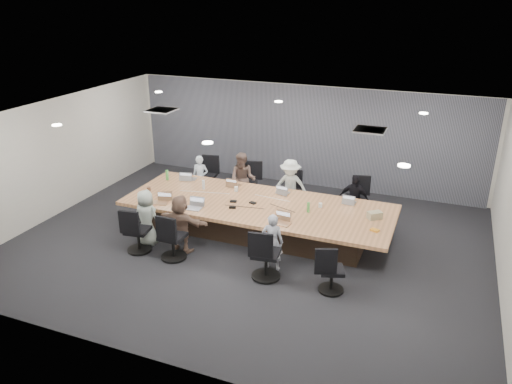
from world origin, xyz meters
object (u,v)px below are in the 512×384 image
at_px(person_3, 354,199).
at_px(bottle_green_left, 167,175).
at_px(person_5, 181,224).
at_px(canvas_bag, 375,215).
at_px(laptop_1, 234,185).
at_px(chair_0, 207,179).
at_px(chair_4, 138,234).
at_px(laptop_2, 283,192).
at_px(conference_table, 258,217).
at_px(snack_packet, 375,230).
at_px(person_6, 272,242).
at_px(bottle_green_right, 308,207).
at_px(stapler, 232,207).
at_px(person_2, 290,187).
at_px(chair_5, 173,240).
at_px(laptop_3, 349,202).
at_px(person_0, 200,178).
at_px(laptop_0, 190,179).
at_px(chair_1, 248,185).
at_px(chair_7, 332,274).
at_px(laptop_5, 193,208).
at_px(bottle_clear, 203,185).
at_px(laptop_4, 160,203).
at_px(laptop_6, 282,223).
at_px(chair_2, 294,194).
at_px(person_4, 147,218).
at_px(person_1, 243,180).
at_px(chair_6, 266,257).
at_px(chair_3, 356,202).
at_px(mug_brown, 149,189).

height_order(person_3, bottle_green_left, person_3).
height_order(person_5, canvas_bag, person_5).
bearing_deg(laptop_1, chair_0, -35.64).
height_order(chair_0, chair_4, chair_0).
bearing_deg(person_3, laptop_2, -156.51).
relative_size(conference_table, snack_packet, 36.87).
relative_size(person_6, bottle_green_right, 5.33).
xyz_separation_m(person_5, stapler, (0.79, 0.88, 0.14)).
bearing_deg(person_2, chair_5, -124.52).
relative_size(laptop_1, laptop_3, 1.03).
bearing_deg(chair_0, bottle_green_right, 143.09).
bearing_deg(person_0, laptop_0, -102.61).
xyz_separation_m(chair_1, bottle_green_right, (2.11, -1.74, 0.42)).
bearing_deg(chair_7, laptop_5, 144.99).
bearing_deg(stapler, bottle_clear, 124.01).
bearing_deg(snack_packet, laptop_4, -175.46).
xyz_separation_m(laptop_1, bottle_clear, (-0.59, -0.47, 0.10)).
height_order(chair_4, laptop_6, chair_4).
bearing_deg(canvas_bag, laptop_3, 135.50).
xyz_separation_m(chair_2, bottle_green_right, (0.86, -1.74, 0.49)).
bearing_deg(bottle_green_left, person_2, 15.03).
relative_size(person_3, laptop_3, 4.30).
height_order(person_0, person_2, person_2).
distance_m(laptop_3, snack_packet, 1.45).
bearing_deg(person_0, laptop_3, -20.37).
bearing_deg(laptop_2, person_4, 52.06).
height_order(person_1, person_5, person_1).
relative_size(conference_table, person_6, 5.06).
xyz_separation_m(person_1, person_4, (-1.10, -2.70, -0.08)).
bearing_deg(person_1, snack_packet, -34.27).
bearing_deg(laptop_0, chair_1, -153.26).
bearing_deg(chair_6, person_2, 91.78).
height_order(conference_table, chair_0, chair_0).
bearing_deg(chair_3, person_0, -10.61).
distance_m(chair_2, chair_4, 4.13).
relative_size(chair_3, laptop_3, 2.89).
bearing_deg(chair_1, chair_2, 162.05).
bearing_deg(person_3, conference_table, -140.27).
bearing_deg(chair_4, canvas_bag, 13.68).
height_order(person_2, mug_brown, person_2).
bearing_deg(chair_7, chair_3, 74.09).
distance_m(person_5, canvas_bag, 4.03).
distance_m(chair_0, person_2, 2.51).
xyz_separation_m(person_0, laptop_5, (0.96, -2.15, 0.16)).
distance_m(chair_5, person_0, 3.20).
height_order(chair_3, canvas_bag, canvas_bag).
distance_m(person_3, stapler, 2.93).
height_order(chair_3, person_2, person_2).
relative_size(person_2, laptop_2, 4.68).
xyz_separation_m(chair_7, person_0, (-4.27, 3.05, 0.22)).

